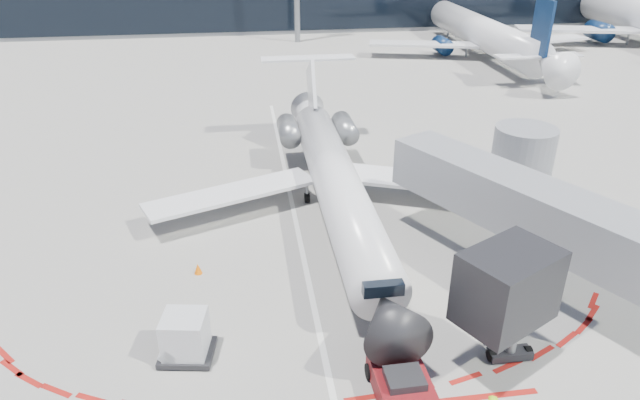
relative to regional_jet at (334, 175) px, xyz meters
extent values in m
plane|color=gray|center=(-2.20, -2.60, -2.11)|extent=(260.00, 260.00, 0.00)
cube|color=silver|center=(-2.20, -0.60, -2.11)|extent=(0.25, 40.00, 0.01)
cube|color=gray|center=(6.80, -7.10, 1.49)|extent=(8.22, 12.61, 2.30)
cube|color=black|center=(3.75, -12.84, 1.49)|extent=(3.86, 3.44, 2.60)
cylinder|color=gray|center=(4.55, -12.44, -0.91)|extent=(0.36, 0.36, 2.40)
cube|color=black|center=(4.55, -12.44, -1.89)|extent=(1.60, 0.60, 0.30)
cylinder|color=gray|center=(9.85, -1.37, 0.29)|extent=(3.20, 3.20, 4.80)
cylinder|color=black|center=(9.85, -1.37, -1.86)|extent=(4.00, 4.00, 0.50)
cylinder|color=silver|center=(0.00, -1.04, -0.03)|extent=(2.39, 19.48, 2.39)
cone|color=black|center=(0.00, -12.02, -0.03)|extent=(2.39, 2.48, 2.39)
cone|color=silver|center=(0.00, 10.30, -0.03)|extent=(2.39, 3.19, 2.39)
cube|color=black|center=(0.00, -10.60, 0.46)|extent=(1.51, 1.24, 0.49)
cube|color=silver|center=(-5.49, 0.29, -0.83)|extent=(9.49, 5.62, 0.28)
cube|color=silver|center=(5.49, 0.29, -0.83)|extent=(9.49, 5.62, 0.28)
cube|color=silver|center=(0.00, 9.41, 2.10)|extent=(0.22, 4.16, 4.23)
cube|color=silver|center=(0.00, 11.27, 3.69)|extent=(6.38, 1.42, 0.14)
cylinder|color=slate|center=(-1.82, 6.75, 0.19)|extent=(1.33, 3.01, 1.33)
cylinder|color=slate|center=(1.82, 6.75, 0.19)|extent=(1.33, 3.01, 1.33)
cylinder|color=black|center=(0.00, -9.19, -1.86)|extent=(0.19, 0.50, 0.50)
cylinder|color=black|center=(-1.33, 1.17, -1.83)|extent=(0.27, 0.57, 0.57)
cylinder|color=black|center=(1.33, 1.17, -1.83)|extent=(0.27, 0.57, 0.57)
cylinder|color=gray|center=(0.00, -9.19, -1.62)|extent=(0.16, 0.16, 0.97)
cube|color=#5D0D13|center=(0.09, -13.65, -1.62)|extent=(1.84, 2.90, 0.81)
cube|color=black|center=(0.09, -13.92, -1.08)|extent=(1.27, 1.10, 0.31)
cylinder|color=gray|center=(0.06, -11.68, -1.80)|extent=(0.13, 2.33, 0.09)
cylinder|color=black|center=(-0.78, -12.68, -1.82)|extent=(0.26, 0.58, 0.57)
cylinder|color=black|center=(0.92, -12.65, -1.82)|extent=(0.26, 0.58, 0.57)
cube|color=black|center=(-7.23, -10.66, -1.94)|extent=(2.17, 1.93, 0.21)
cube|color=silver|center=(-7.23, -10.66, -1.07)|extent=(1.76, 1.68, 1.54)
cylinder|color=black|center=(-8.09, -11.15, -2.01)|extent=(0.13, 0.21, 0.19)
cylinder|color=black|center=(-6.56, -11.40, -2.01)|extent=(0.13, 0.21, 0.19)
cylinder|color=black|center=(-7.89, -9.92, -2.01)|extent=(0.13, 0.21, 0.19)
cylinder|color=black|center=(-6.36, -10.17, -2.01)|extent=(0.13, 0.21, 0.19)
cone|color=#F76705|center=(-7.10, -5.21, -1.86)|extent=(0.37, 0.37, 0.51)
camera|label=1|loc=(-4.63, -27.44, 12.67)|focal=32.00mm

